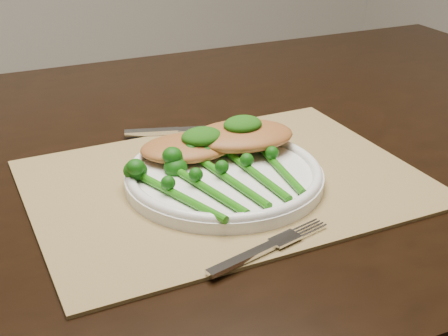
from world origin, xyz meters
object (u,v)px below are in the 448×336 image
placemat (226,182)px  dinner_plate (224,175)px  chicken_fillet_left (187,148)px  broccolini_bundle (232,181)px

placemat → dinner_plate: bearing=-132.1°
chicken_fillet_left → dinner_plate: bearing=-60.3°
placemat → broccolini_bundle: size_ratio=2.43×
chicken_fillet_left → broccolini_bundle: same height
broccolini_bundle → placemat: bearing=67.2°
placemat → chicken_fillet_left: chicken_fillet_left is taller
placemat → dinner_plate: (-0.00, -0.00, 0.01)m
dinner_plate → broccolini_bundle: bearing=-102.3°
placemat → broccolini_bundle: bearing=-104.7°
dinner_plate → chicken_fillet_left: bearing=107.7°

